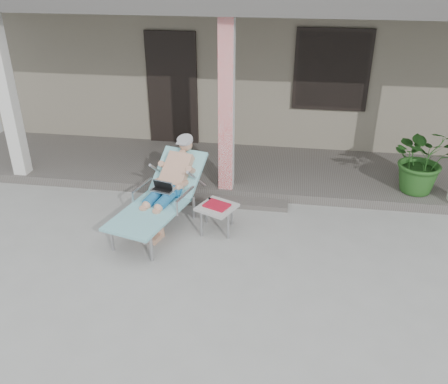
# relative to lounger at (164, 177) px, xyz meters

# --- Properties ---
(ground) EXTENTS (60.00, 60.00, 0.00)m
(ground) POSITION_rel_lounger_xyz_m (0.72, -1.14, -0.74)
(ground) COLOR #9E9E99
(ground) RESTS_ON ground
(house) EXTENTS (10.40, 5.40, 3.30)m
(house) POSITION_rel_lounger_xyz_m (0.73, 5.36, 0.92)
(house) COLOR gray
(house) RESTS_ON ground
(porch_deck) EXTENTS (10.00, 2.00, 0.15)m
(porch_deck) POSITION_rel_lounger_xyz_m (0.72, 1.86, -0.67)
(porch_deck) COLOR #605B56
(porch_deck) RESTS_ON ground
(porch_overhang) EXTENTS (10.00, 2.30, 2.85)m
(porch_overhang) POSITION_rel_lounger_xyz_m (0.72, 1.81, 2.05)
(porch_overhang) COLOR silver
(porch_overhang) RESTS_ON porch_deck
(porch_step) EXTENTS (2.00, 0.30, 0.07)m
(porch_step) POSITION_rel_lounger_xyz_m (0.72, 0.71, -0.70)
(porch_step) COLOR #605B56
(porch_step) RESTS_ON ground
(lounger) EXTENTS (1.13, 1.92, 1.21)m
(lounger) POSITION_rel_lounger_xyz_m (0.00, 0.00, 0.00)
(lounger) COLOR #B7B7BC
(lounger) RESTS_ON ground
(side_table) EXTENTS (0.62, 0.62, 0.42)m
(side_table) POSITION_rel_lounger_xyz_m (0.76, -0.09, -0.39)
(side_table) COLOR #BAB9B5
(side_table) RESTS_ON ground
(potted_palm) EXTENTS (1.07, 0.95, 1.09)m
(potted_palm) POSITION_rel_lounger_xyz_m (3.72, 1.32, -0.05)
(potted_palm) COLOR #26591E
(potted_palm) RESTS_ON porch_deck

